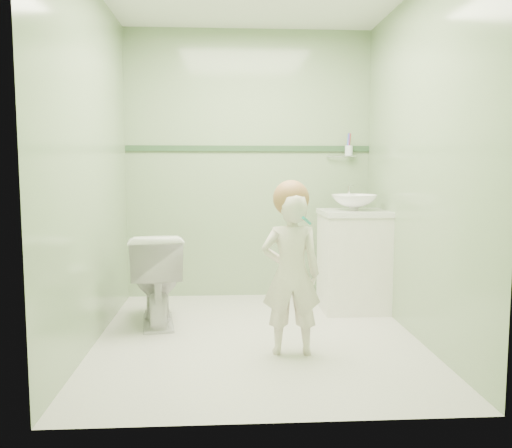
{
  "coord_description": "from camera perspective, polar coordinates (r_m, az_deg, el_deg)",
  "views": [
    {
      "loc": [
        -0.23,
        -3.59,
        1.18
      ],
      "look_at": [
        0.0,
        0.15,
        0.78
      ],
      "focal_mm": 37.35,
      "sensor_mm": 36.0,
      "label": 1
    }
  ],
  "objects": [
    {
      "name": "ground",
      "position": [
        3.79,
        0.14,
        -12.07
      ],
      "size": [
        2.5,
        2.5,
        0.0
      ],
      "primitive_type": "plane",
      "color": "beige",
      "rests_on": "ground"
    },
    {
      "name": "room_shell",
      "position": [
        3.6,
        0.14,
        6.41
      ],
      "size": [
        2.5,
        2.54,
        2.4
      ],
      "color": "#90B07D",
      "rests_on": "ground"
    },
    {
      "name": "trim_stripe",
      "position": [
        4.84,
        -0.78,
        8.1
      ],
      "size": [
        2.2,
        0.02,
        0.05
      ],
      "primitive_type": "cube",
      "color": "#2F5031",
      "rests_on": "room_shell"
    },
    {
      "name": "vanity",
      "position": [
        4.49,
        10.36,
        -4.02
      ],
      "size": [
        0.52,
        0.5,
        0.8
      ],
      "primitive_type": "cube",
      "color": "white",
      "rests_on": "ground"
    },
    {
      "name": "counter",
      "position": [
        4.44,
        10.46,
        1.2
      ],
      "size": [
        0.54,
        0.52,
        0.04
      ],
      "primitive_type": "cube",
      "color": "white",
      "rests_on": "vanity"
    },
    {
      "name": "basin",
      "position": [
        4.43,
        10.48,
        2.28
      ],
      "size": [
        0.37,
        0.37,
        0.13
      ],
      "primitive_type": "imported",
      "color": "white",
      "rests_on": "counter"
    },
    {
      "name": "faucet",
      "position": [
        4.61,
        9.95,
        3.43
      ],
      "size": [
        0.03,
        0.13,
        0.18
      ],
      "color": "silver",
      "rests_on": "counter"
    },
    {
      "name": "cup_holder",
      "position": [
        4.9,
        9.82,
        7.75
      ],
      "size": [
        0.26,
        0.07,
        0.21
      ],
      "color": "silver",
      "rests_on": "room_shell"
    },
    {
      "name": "toilet",
      "position": [
        4.1,
        -10.64,
        -5.72
      ],
      "size": [
        0.48,
        0.73,
        0.7
      ],
      "primitive_type": "imported",
      "rotation": [
        0.0,
        0.0,
        3.28
      ],
      "color": "white",
      "rests_on": "ground"
    },
    {
      "name": "toddler",
      "position": [
        3.36,
        3.78,
        -5.4
      ],
      "size": [
        0.38,
        0.26,
        1.02
      ],
      "primitive_type": "imported",
      "rotation": [
        0.0,
        0.0,
        3.1
      ],
      "color": "silver",
      "rests_on": "ground"
    },
    {
      "name": "hair_cap",
      "position": [
        3.32,
        3.78,
        2.77
      ],
      "size": [
        0.23,
        0.23,
        0.23
      ],
      "primitive_type": "sphere",
      "color": "#9F6E41",
      "rests_on": "toddler"
    },
    {
      "name": "teal_toothbrush",
      "position": [
        3.19,
        5.33,
        0.44
      ],
      "size": [
        0.11,
        0.13,
        0.08
      ],
      "color": "#159B88",
      "rests_on": "toddler"
    }
  ]
}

